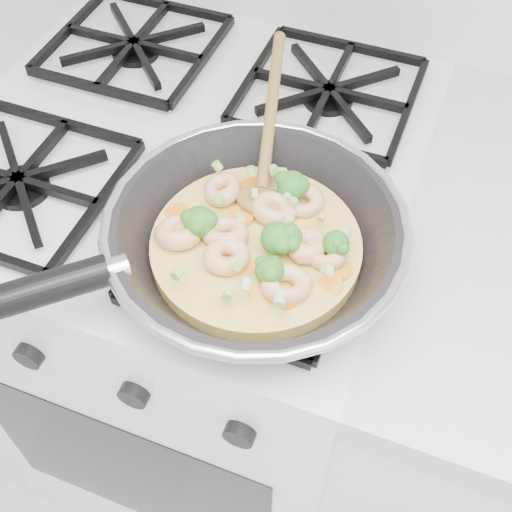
% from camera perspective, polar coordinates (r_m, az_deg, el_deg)
% --- Properties ---
extents(stove, '(0.60, 0.60, 0.92)m').
position_cam_1_polar(stove, '(1.22, -4.44, -5.76)').
color(stove, white).
rests_on(stove, ground).
extents(skillet, '(0.43, 0.53, 0.09)m').
position_cam_1_polar(skillet, '(0.69, -0.41, 1.46)').
color(skillet, black).
rests_on(skillet, stove).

